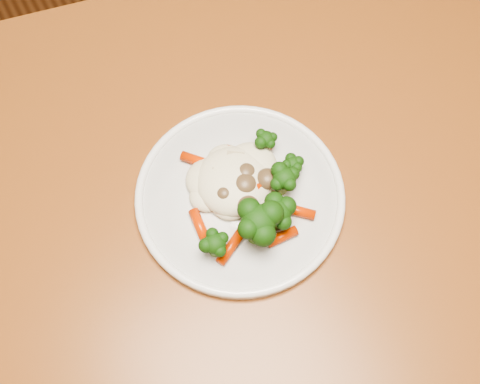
{
  "coord_description": "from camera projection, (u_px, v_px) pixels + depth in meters",
  "views": [
    {
      "loc": [
        -0.34,
        -0.02,
        1.4
      ],
      "look_at": [
        -0.2,
        0.23,
        0.77
      ],
      "focal_mm": 45.0,
      "sensor_mm": 36.0,
      "label": 1
    }
  ],
  "objects": [
    {
      "name": "dining_table",
      "position": [
        208.0,
        255.0,
        0.79
      ],
      "size": [
        1.24,
        0.95,
        0.75
      ],
      "rotation": [
        0.0,
        0.0,
        -0.19
      ],
      "color": "#955122",
      "rests_on": "ground"
    },
    {
      "name": "plate",
      "position": [
        240.0,
        197.0,
        0.71
      ],
      "size": [
        0.24,
        0.24,
        0.01
      ],
      "primitive_type": "cylinder",
      "color": "white",
      "rests_on": "dining_table"
    },
    {
      "name": "meal",
      "position": [
        250.0,
        195.0,
        0.68
      ],
      "size": [
        0.16,
        0.17,
        0.06
      ],
      "color": "beige",
      "rests_on": "plate"
    }
  ]
}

